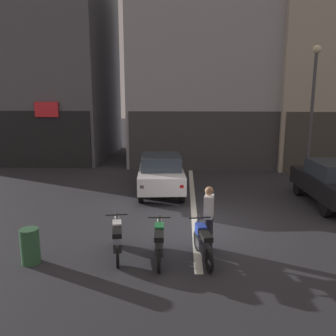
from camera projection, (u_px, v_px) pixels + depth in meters
ground_plane at (195, 225)px, 10.49m from camera, size 120.00×120.00×0.00m
lane_centre_line at (191, 180)px, 16.37m from camera, size 0.20×18.00×0.01m
building_corner_left at (39, 43)px, 22.14m from camera, size 8.99×8.60×14.93m
building_mid_block at (202, 72)px, 22.00m from camera, size 8.53×9.23×11.19m
car_white_crossing_near at (161, 172)px, 13.93m from camera, size 2.11×4.24×1.64m
car_black_parked_kerbside at (333, 182)px, 12.33m from camera, size 1.85×4.14×1.64m
street_lamp at (313, 101)px, 14.98m from camera, size 0.36×0.36×6.12m
motorcycle_white_row_leftmost at (117, 238)px, 8.37m from camera, size 0.55×1.65×0.98m
motorcycle_green_row_left_mid at (159, 242)px, 8.17m from camera, size 0.55×1.67×0.98m
motorcycle_blue_row_centre at (203, 242)px, 8.16m from camera, size 0.55×1.65×0.98m
person_by_motorcycles at (209, 218)px, 8.69m from camera, size 0.29×0.40×1.67m
trash_bin at (30, 246)px, 8.01m from camera, size 0.44×0.44×0.85m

